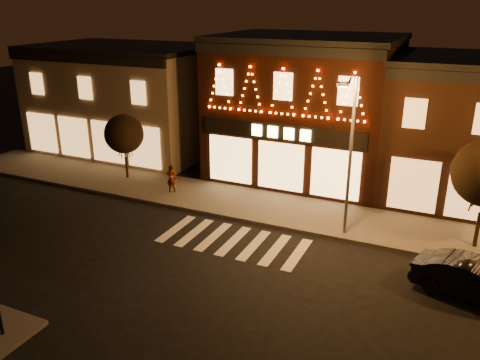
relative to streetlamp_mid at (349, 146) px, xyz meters
The scene contains 8 objects.
ground 8.84m from the streetlamp_mid, 124.14° to the right, with size 120.00×120.00×0.00m, color black.
sidewalk_far 5.09m from the streetlamp_mid, 145.48° to the left, with size 44.00×4.00×0.15m, color #47423D.
building_left 18.94m from the streetlamp_mid, 156.33° to the left, with size 12.20×8.28×7.30m.
building_pulp 8.74m from the streetlamp_mid, 119.76° to the left, with size 10.20×8.34×8.30m.
streetlamp_mid is the anchor object (origin of this frame).
tree_left 13.78m from the streetlamp_mid, behind, with size 2.28×2.28×3.82m.
dark_sedan 7.13m from the streetlamp_mid, 27.51° to the right, with size 1.52×4.36×1.44m, color black.
pedestrian 10.46m from the streetlamp_mid, behind, with size 0.57×0.37×1.56m, color gray.
Camera 1 is at (8.49, -13.74, 10.13)m, focal length 36.75 mm.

